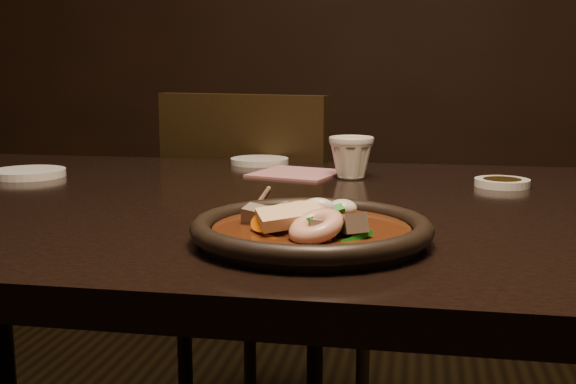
% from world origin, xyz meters
% --- Properties ---
extents(table, '(1.60, 0.90, 0.75)m').
position_xyz_m(table, '(0.00, 0.00, 0.67)').
color(table, black).
rests_on(table, floor).
extents(chair, '(0.51, 0.51, 0.89)m').
position_xyz_m(chair, '(-0.16, 0.60, 0.48)').
color(chair, black).
rests_on(chair, floor).
extents(plate, '(0.27, 0.27, 0.03)m').
position_xyz_m(plate, '(0.08, -0.25, 0.76)').
color(plate, black).
rests_on(plate, table).
extents(stirfry, '(0.15, 0.17, 0.05)m').
position_xyz_m(stirfry, '(0.08, -0.25, 0.77)').
color(stirfry, '#3E1B0B').
rests_on(stirfry, plate).
extents(soy_dish, '(0.09, 0.09, 0.01)m').
position_xyz_m(soy_dish, '(0.33, 0.19, 0.76)').
color(soy_dish, white).
rests_on(soy_dish, table).
extents(saucer_left, '(0.13, 0.13, 0.01)m').
position_xyz_m(saucer_left, '(-0.49, 0.15, 0.76)').
color(saucer_left, white).
rests_on(saucer_left, table).
extents(saucer_right, '(0.12, 0.12, 0.01)m').
position_xyz_m(saucer_right, '(-0.12, 0.39, 0.76)').
color(saucer_right, white).
rests_on(saucer_right, table).
extents(tea_cup, '(0.10, 0.10, 0.08)m').
position_xyz_m(tea_cup, '(0.08, 0.23, 0.79)').
color(tea_cup, silver).
rests_on(tea_cup, table).
extents(chopsticks, '(0.03, 0.24, 0.01)m').
position_xyz_m(chopsticks, '(-0.03, -0.03, 0.75)').
color(chopsticks, tan).
rests_on(chopsticks, table).
extents(napkin, '(0.18, 0.18, 0.00)m').
position_xyz_m(napkin, '(-0.02, 0.26, 0.75)').
color(napkin, '#AD6A6E').
rests_on(napkin, table).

